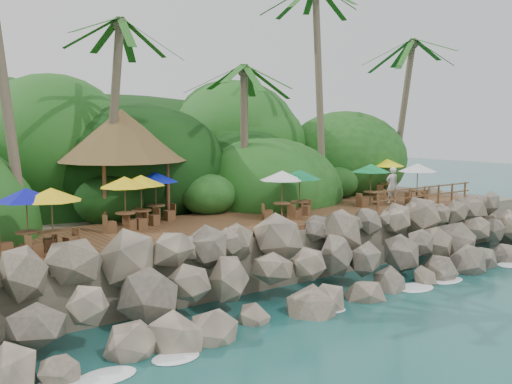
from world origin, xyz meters
TOP-DOWN VIEW (x-y plane):
  - ground at (0.00, 0.00)m, footprint 140.00×140.00m
  - land_base at (0.00, 16.00)m, footprint 32.00×25.20m
  - jungle_hill at (0.00, 23.50)m, footprint 44.80×28.00m
  - seawall at (0.00, 2.00)m, footprint 29.00×4.00m
  - terrace at (0.00, 6.00)m, footprint 26.00×5.00m
  - jungle_foliage at (0.00, 15.00)m, footprint 44.00×16.00m
  - foam_line at (0.00, 0.30)m, footprint 25.20×0.80m
  - palms at (-0.92, 8.75)m, footprint 30.47×7.22m
  - palapa at (-4.41, 9.60)m, footprint 5.46×5.46m
  - dining_clusters at (-0.55, 5.76)m, footprint 21.76×5.08m
  - railing at (8.31, 3.65)m, footprint 7.20×0.10m
  - waiter at (8.14, 5.49)m, footprint 0.76×0.60m

SIDE VIEW (x-z plane):
  - ground at x=0.00m, z-range 0.00..0.00m
  - jungle_hill at x=0.00m, z-range -7.70..7.70m
  - jungle_foliage at x=0.00m, z-range -6.00..6.00m
  - foam_line at x=0.00m, z-range 0.00..0.06m
  - land_base at x=0.00m, z-range 0.00..2.10m
  - seawall at x=0.00m, z-range 0.00..2.30m
  - terrace at x=0.00m, z-range 2.10..2.30m
  - railing at x=8.31m, z-range 2.41..3.41m
  - waiter at x=8.14m, z-range 2.30..4.12m
  - dining_clusters at x=-0.55m, z-range 2.97..5.02m
  - palapa at x=-4.41m, z-range 3.49..8.09m
  - palms at x=-0.92m, z-range 5.40..17.75m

